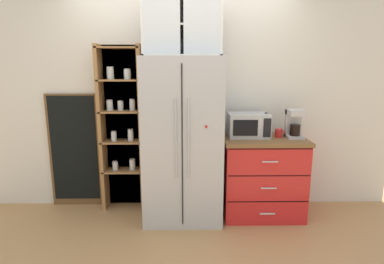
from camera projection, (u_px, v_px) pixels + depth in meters
The scene contains 12 objects.
ground_plane at pixel (183, 216), 3.56m from camera, with size 10.68×10.68×0.00m, color tan.
wall_back_cream at pixel (183, 100), 3.69m from camera, with size 4.98×0.10×2.55m, color silver.
refrigerator at pixel (183, 140), 3.39m from camera, with size 0.83×0.69×1.76m.
pantry_shelf_column at pixel (123, 126), 3.64m from camera, with size 0.53×0.26×1.90m.
counter_cabinet at pixel (262, 176), 3.53m from camera, with size 0.90×0.62×0.90m.
microwave at pixel (248, 125), 3.46m from camera, with size 0.44×0.33×0.26m.
coffee_maker at pixel (294, 123), 3.42m from camera, with size 0.17×0.20×0.31m.
mug_red at pixel (279, 133), 3.45m from camera, with size 0.12×0.08×0.09m.
mug_navy at pixel (264, 133), 3.45m from camera, with size 0.11×0.07×0.09m.
bottle_clear at pixel (265, 127), 3.37m from camera, with size 0.07×0.07×0.28m.
upper_cabinet at pixel (182, 26), 3.19m from camera, with size 0.80×0.32×0.61m.
chalkboard_menu at pixel (75, 151), 3.72m from camera, with size 0.60×0.04×1.35m.
Camera 1 is at (0.06, -3.29, 1.66)m, focal length 29.33 mm.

